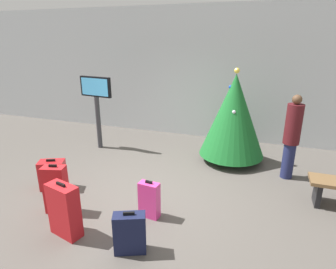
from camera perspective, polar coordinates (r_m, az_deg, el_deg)
name	(u,v)px	position (r m, az deg, el deg)	size (l,w,h in m)	color
ground_plane	(140,196)	(5.24, -5.73, -12.36)	(16.00, 16.00, 0.00)	#514C47
back_wall	(194,73)	(8.08, 5.26, 12.21)	(16.00, 0.20, 3.57)	#B7BCC1
holiday_tree	(234,115)	(6.44, 13.12, 3.78)	(1.46, 1.46, 2.13)	#4C3319
flight_info_kiosk	(96,99)	(7.27, -14.28, 6.98)	(0.89, 0.20, 1.84)	#333338
traveller_0	(292,135)	(6.02, 23.78, -0.16)	(0.37, 0.37, 1.71)	#1E234C
suitcase_0	(130,233)	(3.95, -7.74, -19.18)	(0.46, 0.34, 0.61)	#141938
suitcase_1	(53,175)	(5.76, -22.29, -7.56)	(0.53, 0.44, 0.60)	#B2191E
suitcase_2	(149,200)	(4.56, -3.81, -13.06)	(0.34, 0.19, 0.63)	#E5388C
suitcase_3	(64,210)	(4.38, -20.26, -14.22)	(0.52, 0.33, 0.83)	#B2191E
suitcase_4	(56,189)	(4.96, -21.72, -10.29)	(0.40, 0.29, 0.84)	#B2191E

